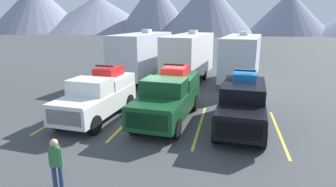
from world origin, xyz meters
TOP-DOWN VIEW (x-y plane):
  - ground_plane at (0.00, 0.00)m, footprint 240.00×240.00m
  - pickup_truck_a at (-3.37, -0.73)m, footprint 2.41×5.38m
  - pickup_truck_b at (0.14, -0.20)m, footprint 2.55×5.96m
  - pickup_truck_c at (3.66, -0.39)m, footprint 2.44×5.82m
  - lot_stripe_a at (-5.29, -0.77)m, footprint 0.12×5.50m
  - lot_stripe_b at (-1.76, -0.77)m, footprint 0.12×5.50m
  - lot_stripe_c at (1.76, -0.77)m, footprint 0.12×5.50m
  - lot_stripe_d at (5.29, -0.77)m, footprint 0.12×5.50m
  - camper_trailer_a at (-3.93, 8.37)m, footprint 3.45×8.29m
  - camper_trailer_b at (-0.18, 8.75)m, footprint 3.29×8.65m
  - camper_trailer_c at (3.82, 8.91)m, footprint 3.33×8.25m
  - person_a at (-1.67, -6.94)m, footprint 0.34×0.28m
  - mountain_ridge at (-13.05, 80.82)m, footprint 158.36×45.87m

SIDE VIEW (x-z plane):
  - ground_plane at x=0.00m, z-range 0.00..0.00m
  - lot_stripe_a at x=-5.29m, z-range 0.00..0.01m
  - lot_stripe_b at x=-1.76m, z-range 0.00..0.01m
  - lot_stripe_c at x=1.76m, z-range 0.00..0.01m
  - lot_stripe_d at x=5.29m, z-range 0.00..0.01m
  - person_a at x=-1.67m, z-range 0.13..1.80m
  - pickup_truck_c at x=3.66m, z-range -0.10..2.43m
  - pickup_truck_a at x=-3.37m, z-range -0.11..2.46m
  - pickup_truck_b at x=0.14m, z-range -0.10..2.55m
  - camper_trailer_c at x=3.82m, z-range 0.10..4.00m
  - camper_trailer_b at x=-0.18m, z-range 0.10..4.06m
  - camper_trailer_a at x=-3.93m, z-range 0.10..4.12m
  - mountain_ridge at x=-13.05m, z-range -1.55..15.28m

